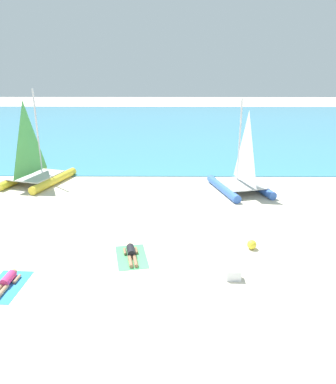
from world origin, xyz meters
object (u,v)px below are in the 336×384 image
Objects in this scene: towel_left at (6,286)px; beach_ball at (252,245)px; sailboat_blue at (241,178)px; sunbather_left at (6,282)px; cooler_box at (233,274)px; sailboat_yellow at (36,170)px; towel_right at (132,257)px; sunbather_right at (131,253)px.

beach_ball is (8.50, 2.69, 0.18)m from towel_left.
sailboat_blue is 13.35m from sunbather_left.
sailboat_blue reaches higher than cooler_box.
sailboat_yellow is 13.99m from beach_ball.
cooler_box reaches higher than sunbather_left.
towel_right is 3.80× the size of cooler_box.
towel_left is (2.71, -11.04, -0.81)m from sailboat_yellow.
sailboat_blue is 10.15× the size of cooler_box.
sailboat_blue is 9.33m from cooler_box.
sailboat_yellow is 3.52× the size of sunbather_right.
towel_right is at bearing 157.63° from cooler_box.
sunbather_left is 4.33m from towel_right.
sunbather_right is 3.12× the size of cooler_box.
sailboat_blue is 3.24× the size of sunbather_left.
cooler_box is at bearing -116.53° from sailboat_blue.
sailboat_yellow is 12.05m from sailboat_blue.
beach_ball is (4.63, 0.64, 0.05)m from sunbather_right.
cooler_box is at bearing 4.07° from towel_left.
sunbather_right is (-0.01, 0.07, 0.13)m from towel_right.
sailboat_blue is 7.03m from beach_ball.
sailboat_yellow is 2.89× the size of towel_right.
towel_right is at bearing 29.85° from sunbather_left.
sailboat_blue is 2.67× the size of towel_left.
sailboat_yellow is at bearing 143.34° from beach_ball.
towel_left is at bearing -58.83° from sailboat_yellow.
sailboat_yellow is at bearing 103.79° from towel_left.
sunbather_left is at bearing -164.29° from sunbather_right.
sailboat_yellow reaches higher than sailboat_blue.
beach_ball reaches higher than towel_left.
sailboat_blue is 2.67× the size of towel_right.
sunbather_left is 3.13× the size of cooler_box.
sailboat_yellow reaches higher than sunbather_right.
sailboat_yellow is at bearing 134.00° from cooler_box.
sunbather_right is at bearing -140.57° from sailboat_blue.
beach_ball is (-0.76, -6.96, -0.57)m from sailboat_blue.
sailboat_blue is 13.40m from towel_left.
cooler_box is at bearing -22.37° from towel_right.
cooler_box is (3.57, -1.53, 0.05)m from sunbather_right.
cooler_box is (3.55, -1.46, 0.17)m from towel_right.
sunbather_right is (-5.39, -7.60, -0.63)m from sailboat_blue.
sailboat_yellow is at bearing 107.37° from sunbather_left.
sunbather_left is at bearing -153.63° from towel_right.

